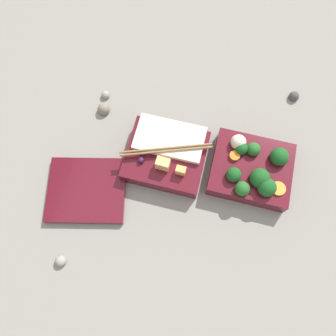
# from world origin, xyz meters

# --- Properties ---
(ground_plane) EXTENTS (3.00, 3.00, 0.00)m
(ground_plane) POSITION_xyz_m (0.00, 0.00, 0.00)
(ground_plane) COLOR gray
(bento_tray_vegetable) EXTENTS (0.18, 0.15, 0.07)m
(bento_tray_vegetable) POSITION_xyz_m (-0.11, -0.01, 0.03)
(bento_tray_vegetable) COLOR #510F19
(bento_tray_vegetable) RESTS_ON ground_plane
(bento_tray_rice) EXTENTS (0.20, 0.15, 0.07)m
(bento_tray_rice) POSITION_xyz_m (0.09, -0.01, 0.02)
(bento_tray_rice) COLOR #510F19
(bento_tray_rice) RESTS_ON ground_plane
(bento_lid) EXTENTS (0.20, 0.19, 0.01)m
(bento_lid) POSITION_xyz_m (0.25, 0.12, 0.01)
(bento_lid) COLOR #510F19
(bento_lid) RESTS_ON ground_plane
(pebble_0) EXTENTS (0.02, 0.02, 0.02)m
(pebble_0) POSITION_xyz_m (0.25, 0.28, 0.01)
(pebble_0) COLOR gray
(pebble_0) RESTS_ON ground_plane
(pebble_1) EXTENTS (0.02, 0.02, 0.02)m
(pebble_1) POSITION_xyz_m (0.28, -0.13, 0.01)
(pebble_1) COLOR gray
(pebble_1) RESTS_ON ground_plane
(pebble_2) EXTENTS (0.03, 0.03, 0.03)m
(pebble_2) POSITION_xyz_m (0.27, -0.09, 0.01)
(pebble_2) COLOR #7A6B5B
(pebble_2) RESTS_ON ground_plane
(pebble_3) EXTENTS (0.03, 0.03, 0.03)m
(pebble_3) POSITION_xyz_m (-0.18, -0.24, 0.01)
(pebble_3) COLOR #474442
(pebble_3) RESTS_ON ground_plane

